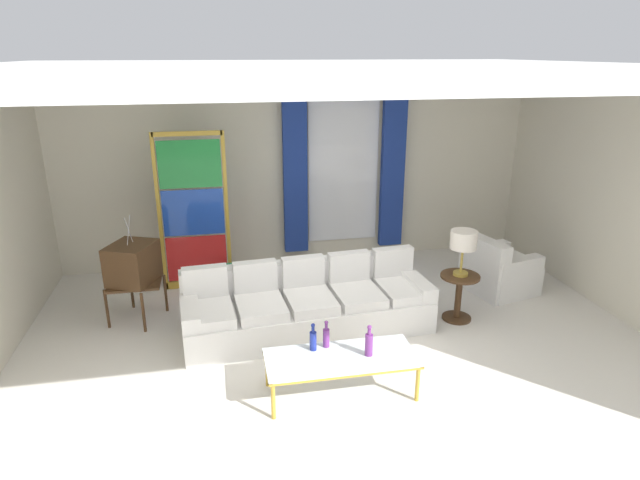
# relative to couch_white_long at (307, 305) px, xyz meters

# --- Properties ---
(ground_plane) EXTENTS (16.00, 16.00, 0.00)m
(ground_plane) POSITION_rel_couch_white_long_xyz_m (0.29, -0.70, -0.31)
(ground_plane) COLOR white
(wall_rear) EXTENTS (8.00, 0.12, 3.00)m
(wall_rear) POSITION_rel_couch_white_long_xyz_m (0.29, 2.36, 1.19)
(wall_rear) COLOR silver
(wall_rear) RESTS_ON ground
(wall_right) EXTENTS (0.12, 7.00, 3.00)m
(wall_right) POSITION_rel_couch_white_long_xyz_m (3.95, -0.10, 1.19)
(wall_right) COLOR silver
(wall_right) RESTS_ON ground
(ceiling_slab) EXTENTS (8.00, 7.60, 0.04)m
(ceiling_slab) POSITION_rel_couch_white_long_xyz_m (0.29, 0.10, 2.71)
(ceiling_slab) COLOR white
(curtained_window) EXTENTS (2.00, 0.17, 2.70)m
(curtained_window) POSITION_rel_couch_white_long_xyz_m (0.98, 2.20, 1.43)
(curtained_window) COLOR white
(curtained_window) RESTS_ON ground
(couch_white_long) EXTENTS (2.98, 1.14, 0.86)m
(couch_white_long) POSITION_rel_couch_white_long_xyz_m (0.00, 0.00, 0.00)
(couch_white_long) COLOR white
(couch_white_long) RESTS_ON ground
(coffee_table) EXTENTS (1.46, 0.60, 0.41)m
(coffee_table) POSITION_rel_couch_white_long_xyz_m (0.10, -1.37, 0.07)
(coffee_table) COLOR silver
(coffee_table) RESTS_ON ground
(bottle_blue_decanter) EXTENTS (0.07, 0.07, 0.29)m
(bottle_blue_decanter) POSITION_rel_couch_white_long_xyz_m (-0.14, -1.19, 0.22)
(bottle_blue_decanter) COLOR navy
(bottle_blue_decanter) RESTS_ON coffee_table
(bottle_crystal_tall) EXTENTS (0.07, 0.07, 0.29)m
(bottle_crystal_tall) POSITION_rel_couch_white_long_xyz_m (-0.00, -1.16, 0.22)
(bottle_crystal_tall) COLOR #753384
(bottle_crystal_tall) RESTS_ON coffee_table
(bottle_amber_squat) EXTENTS (0.08, 0.08, 0.32)m
(bottle_amber_squat) POSITION_rel_couch_white_long_xyz_m (0.37, -1.39, 0.23)
(bottle_amber_squat) COLOR #753384
(bottle_amber_squat) RESTS_ON coffee_table
(vintage_tv) EXTENTS (0.70, 0.74, 1.35)m
(vintage_tv) POSITION_rel_couch_white_long_xyz_m (-2.03, 0.64, 0.42)
(vintage_tv) COLOR #472D19
(vintage_tv) RESTS_ON ground
(armchair_white) EXTENTS (0.99, 0.97, 0.80)m
(armchair_white) POSITION_rel_couch_white_long_xyz_m (2.78, 0.56, -0.02)
(armchair_white) COLOR white
(armchair_white) RESTS_ON ground
(stained_glass_divider) EXTENTS (0.95, 0.05, 2.20)m
(stained_glass_divider) POSITION_rel_couch_white_long_xyz_m (-1.30, 1.51, 0.75)
(stained_glass_divider) COLOR gold
(stained_glass_divider) RESTS_ON ground
(peacock_figurine) EXTENTS (0.44, 0.60, 0.50)m
(peacock_figurine) POSITION_rel_couch_white_long_xyz_m (-0.86, 1.13, -0.09)
(peacock_figurine) COLOR beige
(peacock_figurine) RESTS_ON ground
(round_side_table) EXTENTS (0.48, 0.48, 0.59)m
(round_side_table) POSITION_rel_couch_white_long_xyz_m (1.89, -0.13, 0.05)
(round_side_table) COLOR #472D19
(round_side_table) RESTS_ON ground
(table_lamp_brass) EXTENTS (0.32, 0.32, 0.57)m
(table_lamp_brass) POSITION_rel_couch_white_long_xyz_m (1.89, -0.13, 0.72)
(table_lamp_brass) COLOR #B29338
(table_lamp_brass) RESTS_ON round_side_table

